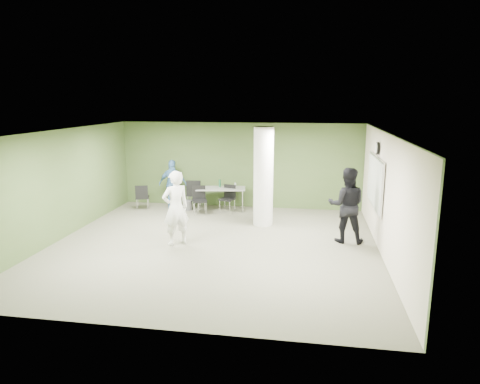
% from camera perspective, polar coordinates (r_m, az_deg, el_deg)
% --- Properties ---
extents(floor, '(8.00, 8.00, 0.00)m').
position_cam_1_polar(floor, '(10.69, -3.50, -7.12)').
color(floor, '#585646').
rests_on(floor, ground).
extents(ceiling, '(8.00, 8.00, 0.00)m').
position_cam_1_polar(ceiling, '(10.11, -3.71, 8.03)').
color(ceiling, white).
rests_on(ceiling, wall_back).
extents(wall_back, '(8.00, 2.80, 0.02)m').
position_cam_1_polar(wall_back, '(14.17, -0.01, 3.59)').
color(wall_back, '#3F5528').
rests_on(wall_back, floor).
extents(wall_left, '(0.02, 8.00, 2.80)m').
position_cam_1_polar(wall_left, '(11.85, -22.83, 0.88)').
color(wall_left, '#3F5528').
rests_on(wall_left, floor).
extents(wall_right_cream, '(0.02, 8.00, 2.80)m').
position_cam_1_polar(wall_right_cream, '(10.20, 18.86, -0.53)').
color(wall_right_cream, beige).
rests_on(wall_right_cream, floor).
extents(column, '(0.56, 0.56, 2.80)m').
position_cam_1_polar(column, '(12.08, 3.14, 2.04)').
color(column, silver).
rests_on(column, floor).
extents(whiteboard, '(0.05, 2.30, 1.30)m').
position_cam_1_polar(whiteboard, '(11.33, 17.55, 1.31)').
color(whiteboard, silver).
rests_on(whiteboard, wall_right_cream).
extents(wall_clock, '(0.06, 0.32, 0.32)m').
position_cam_1_polar(wall_clock, '(11.21, 17.84, 5.57)').
color(wall_clock, black).
rests_on(wall_clock, wall_right_cream).
extents(folding_table, '(1.65, 0.90, 0.99)m').
position_cam_1_polar(folding_table, '(13.81, -2.54, 0.36)').
color(folding_table, gray).
rests_on(folding_table, floor).
extents(wastebasket, '(0.28, 0.28, 0.32)m').
position_cam_1_polar(wastebasket, '(14.03, -6.95, -1.77)').
color(wastebasket, '#4C4C4C').
rests_on(wastebasket, floor).
extents(chair_back_left, '(0.52, 0.52, 0.83)m').
position_cam_1_polar(chair_back_left, '(14.22, -12.92, -0.46)').
color(chair_back_left, black).
rests_on(chair_back_left, floor).
extents(chair_back_right, '(0.52, 0.52, 0.98)m').
position_cam_1_polar(chair_back_right, '(14.05, -6.09, 0.01)').
color(chair_back_right, black).
rests_on(chair_back_right, floor).
extents(chair_table_left, '(0.56, 0.56, 0.87)m').
position_cam_1_polar(chair_table_left, '(13.51, -5.45, -0.77)').
color(chair_table_left, black).
rests_on(chair_table_left, floor).
extents(chair_table_right, '(0.53, 0.53, 0.86)m').
position_cam_1_polar(chair_table_right, '(13.68, -1.58, -0.57)').
color(chair_table_right, black).
rests_on(chair_table_right, floor).
extents(woman_white, '(0.81, 0.78, 1.86)m').
position_cam_1_polar(woman_white, '(10.60, -8.57, -2.14)').
color(woman_white, white).
rests_on(woman_white, floor).
extents(man_black, '(0.95, 0.75, 1.90)m').
position_cam_1_polar(man_black, '(11.01, 14.03, -1.72)').
color(man_black, black).
rests_on(man_black, floor).
extents(man_blue, '(0.95, 0.41, 1.61)m').
position_cam_1_polar(man_blue, '(14.20, -8.92, 1.03)').
color(man_blue, teal).
rests_on(man_blue, floor).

